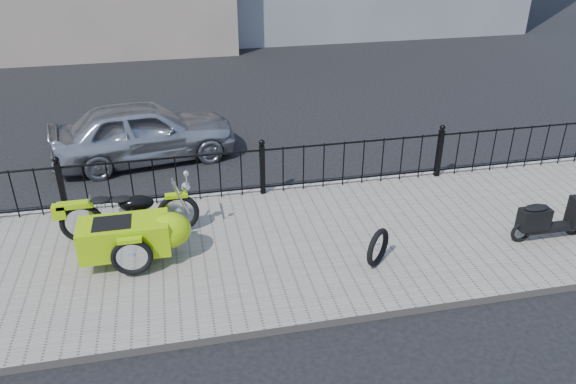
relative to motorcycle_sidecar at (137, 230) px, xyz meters
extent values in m
plane|color=black|center=(2.20, 0.36, -0.59)|extent=(120.00, 120.00, 0.00)
cube|color=gray|center=(2.20, -0.14, -0.53)|extent=(30.00, 3.80, 0.12)
cube|color=gray|center=(2.20, 1.80, -0.53)|extent=(30.00, 0.10, 0.12)
cylinder|color=black|center=(2.20, 1.66, 0.40)|extent=(14.00, 0.04, 0.04)
cylinder|color=black|center=(2.20, 1.66, -0.35)|extent=(14.00, 0.04, 0.04)
cube|color=black|center=(-1.30, 1.66, 0.01)|extent=(0.09, 0.09, 0.96)
sphere|color=black|center=(-1.30, 1.66, 0.55)|extent=(0.11, 0.11, 0.11)
cube|color=black|center=(2.20, 1.66, 0.01)|extent=(0.09, 0.09, 0.96)
sphere|color=black|center=(2.20, 1.66, 0.55)|extent=(0.11, 0.11, 0.11)
cube|color=black|center=(5.70, 1.66, 0.01)|extent=(0.09, 0.09, 0.96)
sphere|color=black|center=(5.70, 1.66, 0.55)|extent=(0.11, 0.11, 0.11)
torus|color=black|center=(0.62, 0.61, -0.13)|extent=(0.69, 0.09, 0.69)
torus|color=black|center=(-0.88, 0.61, -0.13)|extent=(0.69, 0.09, 0.69)
torus|color=black|center=(-0.08, -0.53, -0.13)|extent=(0.60, 0.08, 0.60)
cube|color=gray|center=(-0.13, 0.61, -0.11)|extent=(0.34, 0.22, 0.24)
cylinder|color=black|center=(-0.13, 0.61, -0.18)|extent=(1.40, 0.04, 0.04)
ellipsoid|color=black|center=(-0.01, 0.61, 0.13)|extent=(0.54, 0.29, 0.26)
cylinder|color=silver|center=(0.80, 0.61, 0.49)|extent=(0.03, 0.56, 0.03)
cylinder|color=silver|center=(0.68, 0.61, 0.18)|extent=(0.25, 0.04, 0.59)
sphere|color=silver|center=(0.78, 0.61, 0.35)|extent=(0.15, 0.15, 0.15)
cube|color=#91C706|center=(0.62, 0.61, 0.20)|extent=(0.36, 0.12, 0.06)
cube|color=#91C706|center=(-0.93, 0.61, 0.21)|extent=(0.55, 0.16, 0.08)
ellipsoid|color=black|center=(-0.23, 0.61, 0.23)|extent=(0.31, 0.22, 0.08)
ellipsoid|color=black|center=(-0.55, 0.61, 0.25)|extent=(0.31, 0.22, 0.08)
sphere|color=red|center=(-1.28, 0.61, 0.15)|extent=(0.07, 0.07, 0.07)
cube|color=gold|center=(-1.30, 0.71, -0.03)|extent=(0.02, 0.14, 0.10)
cube|color=#91C706|center=(-0.18, -0.14, 0.00)|extent=(1.30, 0.62, 0.50)
ellipsoid|color=#91C706|center=(0.47, -0.14, 0.02)|extent=(0.65, 0.60, 0.54)
cube|color=black|center=(-0.33, -0.14, 0.23)|extent=(0.55, 0.43, 0.06)
cube|color=#91C706|center=(-0.08, -0.53, 0.16)|extent=(0.34, 0.11, 0.06)
torus|color=black|center=(6.93, -0.85, -0.29)|extent=(0.36, 0.06, 0.36)
torus|color=black|center=(5.96, -0.85, -0.29)|extent=(0.36, 0.06, 0.36)
cube|color=black|center=(6.44, -0.85, -0.28)|extent=(0.89, 0.19, 0.09)
cube|color=black|center=(6.13, -0.85, -0.08)|extent=(0.49, 0.23, 0.35)
ellipsoid|color=black|center=(6.13, -0.85, 0.13)|extent=(0.41, 0.21, 0.08)
cube|color=black|center=(6.84, -0.85, -0.03)|extent=(0.11, 0.27, 0.49)
torus|color=black|center=(3.48, -0.97, -0.17)|extent=(0.50, 0.47, 0.60)
imported|color=#A7A9AE|center=(0.06, 3.93, 0.05)|extent=(4.00, 2.10, 1.30)
camera|label=1|loc=(0.71, -7.51, 4.46)|focal=35.00mm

